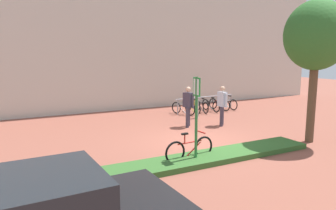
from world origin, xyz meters
name	(u,v)px	position (x,y,z in m)	size (l,w,h in m)	color
ground_plane	(199,141)	(0.00, 0.00, 0.00)	(60.00, 60.00, 0.00)	brown
building_facade	(121,19)	(0.00, 7.95, 5.00)	(28.00, 1.20, 10.00)	beige
planter_strip	(209,157)	(-0.91, -1.89, 0.08)	(7.00, 1.10, 0.16)	#336028
tree_sidewalk	(316,36)	(3.39, -1.90, 3.66)	(2.15, 2.15, 4.89)	brown
parking_sign_post	(196,107)	(-1.37, -1.89, 1.61)	(0.08, 0.36, 2.46)	#2D7238
bike_at_sign	(190,149)	(-1.43, -1.67, 0.35)	(1.68, 0.42, 0.86)	black
bike_rack_cluster	(206,105)	(3.57, 4.77, 0.35)	(3.74, 1.81, 0.83)	#99999E
bollard_steel	(197,109)	(2.15, 3.50, 0.45)	(0.16, 0.16, 0.90)	#ADADB2
person_shirt_blue	(222,103)	(2.22, 1.62, 0.98)	(0.32, 0.61, 1.72)	#383342
person_suited_navy	(188,104)	(0.82, 2.13, 0.98)	(0.35, 0.59, 1.72)	#383342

